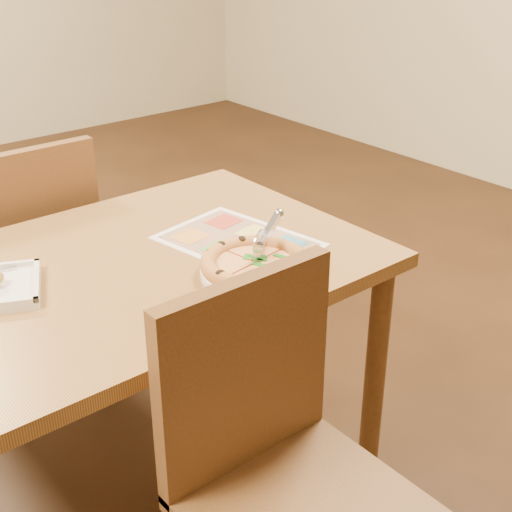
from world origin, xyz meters
TOP-DOWN VIEW (x-y plane):
  - room at (0.00, 0.00)m, footprint 7.00×7.00m
  - dining_table at (0.00, 0.00)m, footprint 1.30×0.85m
  - chair_near at (0.00, -0.60)m, footprint 0.42×0.42m
  - chair_far at (-0.00, 0.60)m, footprint 0.42×0.42m
  - plate at (0.25, -0.25)m, footprint 0.31×0.31m
  - pizza at (0.25, -0.24)m, footprint 0.27×0.27m
  - pizza_cutter at (0.30, -0.22)m, footprint 0.14×0.07m
  - menu at (0.33, -0.07)m, footprint 0.35×0.45m

SIDE VIEW (x-z plane):
  - chair_near at x=0.00m, z-range 0.33..0.80m
  - chair_far at x=0.00m, z-range 0.33..0.80m
  - dining_table at x=0.00m, z-range 0.27..0.99m
  - menu at x=0.33m, z-range 0.72..0.72m
  - plate at x=0.25m, z-range 0.72..0.73m
  - pizza at x=0.25m, z-range 0.73..0.77m
  - pizza_cutter at x=0.30m, z-range 0.76..0.85m
  - room at x=0.00m, z-range -2.15..4.85m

